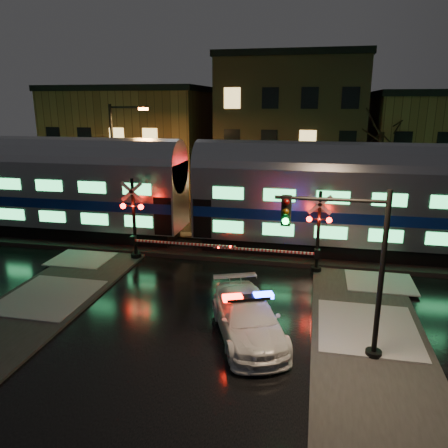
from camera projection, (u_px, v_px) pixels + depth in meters
The scene contains 13 objects.
ground at pixel (213, 284), 20.09m from camera, with size 120.00×120.00×0.00m, color black.
ballast at pixel (233, 248), 24.77m from camera, with size 90.00×4.20×0.24m, color black.
sidewalk_left at pixel (0, 333), 15.70m from camera, with size 4.00×20.00×0.12m, color #2D2D2D.
sidewalk_right at pixel (378, 379), 13.13m from camera, with size 4.00×20.00×0.12m, color #2D2D2D.
building_left at pixel (134, 141), 42.19m from camera, with size 14.00×10.00×9.00m, color brown.
building_mid at pixel (291, 129), 39.35m from camera, with size 12.00×11.00×11.50m, color brown.
building_right at pixel (446, 149), 36.71m from camera, with size 12.00×10.00×8.50m, color brown.
train at pixel (190, 189), 24.38m from camera, with size 51.00×3.12×5.92m.
police_car at pixel (248, 318), 15.41m from camera, with size 3.79×5.49×1.64m.
crossing_signal_right at pixel (310, 240), 20.96m from camera, with size 5.77×0.66×4.08m.
crossing_signal_left at pixel (140, 228), 22.66m from camera, with size 6.15×0.67×4.35m.
traffic_light at pixel (352, 272), 13.62m from camera, with size 3.63×0.68×5.62m.
streetlight at pixel (117, 157), 29.05m from camera, with size 2.67×0.28×7.97m.
Camera 1 is at (4.31, -18.10, 8.09)m, focal length 35.00 mm.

